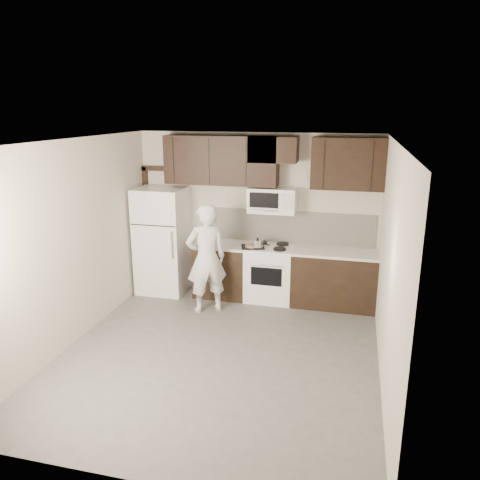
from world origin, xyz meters
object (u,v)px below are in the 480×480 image
at_px(person, 206,258).
at_px(stove, 270,273).
at_px(microwave, 272,200).
at_px(refrigerator, 163,240).

bearing_deg(person, stove, -173.71).
bearing_deg(microwave, stove, -89.90).
xyz_separation_m(stove, refrigerator, (-1.85, -0.05, 0.44)).
height_order(stove, refrigerator, refrigerator).
relative_size(microwave, person, 0.44).
xyz_separation_m(stove, microwave, (-0.00, 0.12, 1.19)).
distance_m(stove, microwave, 1.20).
xyz_separation_m(refrigerator, person, (0.99, -0.64, -0.04)).
bearing_deg(refrigerator, microwave, 5.15).
height_order(microwave, person, microwave).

